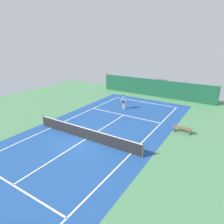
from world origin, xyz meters
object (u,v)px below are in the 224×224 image
(tennis_player, at_px, (124,101))
(parked_car, at_px, (160,86))
(courtside_bench, at_px, (182,129))
(tennis_net, at_px, (86,133))
(tennis_ball_by_sideline, at_px, (108,111))
(tennis_ball_near_player, at_px, (146,104))
(tennis_ball_midcourt, at_px, (112,111))

(tennis_player, relative_size, parked_car, 0.38)
(tennis_player, xyz_separation_m, courtside_bench, (7.30, -2.79, -0.59))
(tennis_net, height_order, tennis_ball_by_sideline, tennis_net)
(tennis_ball_near_player, bearing_deg, parked_car, 95.94)
(parked_car, height_order, courtside_bench, parked_car)
(tennis_ball_midcourt, height_order, courtside_bench, courtside_bench)
(parked_car, bearing_deg, courtside_bench, -67.03)
(tennis_ball_near_player, xyz_separation_m, tennis_ball_by_sideline, (-2.64, -4.50, 0.00))
(tennis_player, distance_m, tennis_ball_by_sideline, 2.19)
(tennis_player, bearing_deg, tennis_ball_by_sideline, 73.21)
(tennis_ball_near_player, height_order, tennis_ball_by_sideline, same)
(tennis_ball_near_player, relative_size, tennis_ball_by_sideline, 1.00)
(tennis_player, xyz_separation_m, parked_car, (0.74, 10.41, -0.12))
(tennis_ball_midcourt, bearing_deg, courtside_bench, -9.57)
(tennis_ball_near_player, relative_size, courtside_bench, 0.04)
(tennis_ball_midcourt, distance_m, tennis_ball_by_sideline, 0.51)
(tennis_player, bearing_deg, tennis_ball_near_player, -101.25)
(tennis_player, height_order, tennis_ball_near_player, tennis_player)
(tennis_player, xyz_separation_m, tennis_ball_by_sideline, (-1.11, -1.65, -0.93))
(tennis_ball_midcourt, bearing_deg, tennis_ball_near_player, 63.20)
(tennis_ball_midcourt, relative_size, parked_car, 0.02)
(tennis_ball_by_sideline, bearing_deg, tennis_net, -72.10)
(tennis_player, xyz_separation_m, tennis_ball_midcourt, (-0.64, -1.45, -0.93))
(tennis_net, distance_m, parked_car, 18.56)
(tennis_ball_by_sideline, xyz_separation_m, parked_car, (1.85, 12.06, 0.81))
(parked_car, distance_m, courtside_bench, 14.74)
(tennis_net, height_order, tennis_player, tennis_player)
(parked_car, xyz_separation_m, courtside_bench, (6.56, -13.19, -0.46))
(tennis_net, bearing_deg, tennis_ball_near_player, 87.19)
(tennis_player, relative_size, tennis_ball_near_player, 24.85)
(tennis_ball_near_player, height_order, tennis_ball_midcourt, same)
(tennis_ball_near_player, relative_size, tennis_ball_midcourt, 1.00)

